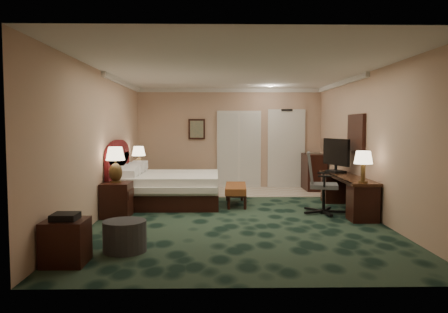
{
  "coord_description": "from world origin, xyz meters",
  "views": [
    {
      "loc": [
        -0.39,
        -8.18,
        1.68
      ],
      "look_at": [
        -0.22,
        0.6,
        1.07
      ],
      "focal_mm": 35.0,
      "sensor_mm": 36.0,
      "label": 1
    }
  ],
  "objects_px": {
    "lamp_near": "(115,165)",
    "desk_chair": "(324,183)",
    "bed": "(170,189)",
    "minibar": "(314,172)",
    "tv": "(336,156)",
    "side_table": "(66,242)",
    "nightstand_far": "(139,183)",
    "ottoman": "(125,236)",
    "desk": "(347,193)",
    "nightstand_near": "(117,200)",
    "bed_bench": "(236,195)",
    "lamp_far": "(139,159)"
  },
  "relations": [
    {
      "from": "tv",
      "to": "desk_chair",
      "type": "relative_size",
      "value": 0.79
    },
    {
      "from": "nightstand_far",
      "to": "ottoman",
      "type": "height_order",
      "value": "nightstand_far"
    },
    {
      "from": "nightstand_near",
      "to": "desk",
      "type": "bearing_deg",
      "value": 6.54
    },
    {
      "from": "desk",
      "to": "tv",
      "type": "distance_m",
      "value": 0.96
    },
    {
      "from": "bed",
      "to": "side_table",
      "type": "bearing_deg",
      "value": -101.72
    },
    {
      "from": "bed",
      "to": "minibar",
      "type": "height_order",
      "value": "minibar"
    },
    {
      "from": "bed",
      "to": "lamp_far",
      "type": "height_order",
      "value": "lamp_far"
    },
    {
      "from": "nightstand_far",
      "to": "side_table",
      "type": "relative_size",
      "value": 1.07
    },
    {
      "from": "desk_chair",
      "to": "ottoman",
      "type": "bearing_deg",
      "value": -130.84
    },
    {
      "from": "ottoman",
      "to": "desk",
      "type": "height_order",
      "value": "desk"
    },
    {
      "from": "nightstand_near",
      "to": "ottoman",
      "type": "relative_size",
      "value": 1.1
    },
    {
      "from": "nightstand_far",
      "to": "lamp_far",
      "type": "distance_m",
      "value": 0.6
    },
    {
      "from": "lamp_near",
      "to": "tv",
      "type": "height_order",
      "value": "tv"
    },
    {
      "from": "lamp_far",
      "to": "side_table",
      "type": "relative_size",
      "value": 1.13
    },
    {
      "from": "lamp_near",
      "to": "ottoman",
      "type": "bearing_deg",
      "value": -74.53
    },
    {
      "from": "lamp_near",
      "to": "side_table",
      "type": "relative_size",
      "value": 1.21
    },
    {
      "from": "side_table",
      "to": "lamp_near",
      "type": "bearing_deg",
      "value": 90.56
    },
    {
      "from": "bed",
      "to": "bed_bench",
      "type": "distance_m",
      "value": 1.42
    },
    {
      "from": "ottoman",
      "to": "tv",
      "type": "relative_size",
      "value": 0.63
    },
    {
      "from": "lamp_near",
      "to": "ottoman",
      "type": "distance_m",
      "value": 2.5
    },
    {
      "from": "lamp_near",
      "to": "lamp_far",
      "type": "bearing_deg",
      "value": 90.23
    },
    {
      "from": "nightstand_near",
      "to": "ottoman",
      "type": "bearing_deg",
      "value": -74.75
    },
    {
      "from": "ottoman",
      "to": "bed",
      "type": "bearing_deg",
      "value": 86.08
    },
    {
      "from": "nightstand_near",
      "to": "nightstand_far",
      "type": "distance_m",
      "value": 2.52
    },
    {
      "from": "bed_bench",
      "to": "desk_chair",
      "type": "distance_m",
      "value": 1.95
    },
    {
      "from": "tv",
      "to": "minibar",
      "type": "xyz_separation_m",
      "value": [
        0.02,
        2.17,
        -0.58
      ]
    },
    {
      "from": "nightstand_near",
      "to": "minibar",
      "type": "relative_size",
      "value": 0.67
    },
    {
      "from": "nightstand_near",
      "to": "lamp_far",
      "type": "height_order",
      "value": "lamp_far"
    },
    {
      "from": "lamp_near",
      "to": "desk_chair",
      "type": "bearing_deg",
      "value": 2.86
    },
    {
      "from": "bed",
      "to": "lamp_far",
      "type": "xyz_separation_m",
      "value": [
        -0.89,
        1.21,
        0.56
      ]
    },
    {
      "from": "nightstand_near",
      "to": "side_table",
      "type": "relative_size",
      "value": 1.18
    },
    {
      "from": "lamp_near",
      "to": "desk",
      "type": "distance_m",
      "value": 4.53
    },
    {
      "from": "bed_bench",
      "to": "minibar",
      "type": "distance_m",
      "value": 3.04
    },
    {
      "from": "bed_bench",
      "to": "tv",
      "type": "bearing_deg",
      "value": 1.43
    },
    {
      "from": "nightstand_near",
      "to": "bed_bench",
      "type": "relative_size",
      "value": 0.51
    },
    {
      "from": "ottoman",
      "to": "side_table",
      "type": "xyz_separation_m",
      "value": [
        -0.61,
        -0.53,
        0.06
      ]
    },
    {
      "from": "bed_bench",
      "to": "desk",
      "type": "relative_size",
      "value": 0.52
    },
    {
      "from": "lamp_far",
      "to": "ottoman",
      "type": "xyz_separation_m",
      "value": [
        0.64,
        -4.79,
        -0.68
      ]
    },
    {
      "from": "side_table",
      "to": "nightstand_near",
      "type": "bearing_deg",
      "value": 90.13
    },
    {
      "from": "nightstand_near",
      "to": "desk_chair",
      "type": "distance_m",
      "value": 3.93
    },
    {
      "from": "lamp_far",
      "to": "side_table",
      "type": "height_order",
      "value": "lamp_far"
    },
    {
      "from": "lamp_far",
      "to": "desk",
      "type": "distance_m",
      "value": 4.94
    },
    {
      "from": "bed_bench",
      "to": "tv",
      "type": "height_order",
      "value": "tv"
    },
    {
      "from": "side_table",
      "to": "desk",
      "type": "height_order",
      "value": "desk"
    },
    {
      "from": "nightstand_far",
      "to": "lamp_near",
      "type": "distance_m",
      "value": 2.57
    },
    {
      "from": "lamp_near",
      "to": "desk",
      "type": "height_order",
      "value": "lamp_near"
    },
    {
      "from": "side_table",
      "to": "tv",
      "type": "height_order",
      "value": "tv"
    },
    {
      "from": "minibar",
      "to": "lamp_far",
      "type": "bearing_deg",
      "value": -169.91
    },
    {
      "from": "side_table",
      "to": "desk_chair",
      "type": "height_order",
      "value": "desk_chair"
    },
    {
      "from": "lamp_far",
      "to": "tv",
      "type": "bearing_deg",
      "value": -17.3
    }
  ]
}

